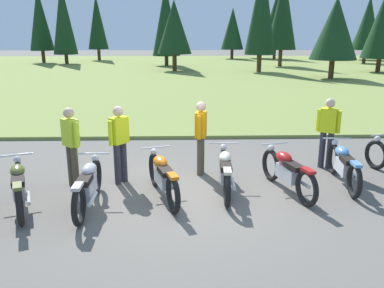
# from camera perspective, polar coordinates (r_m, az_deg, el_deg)

# --- Properties ---
(ground_plane) EXTENTS (140.00, 140.00, 0.00)m
(ground_plane) POSITION_cam_1_polar(r_m,az_deg,el_deg) (7.97, 0.13, -7.42)
(ground_plane) COLOR #605B54
(grass_moorland) EXTENTS (80.00, 44.00, 0.10)m
(grass_moorland) POSITION_cam_1_polar(r_m,az_deg,el_deg) (33.85, -1.32, 10.40)
(grass_moorland) COLOR olive
(grass_moorland) RESTS_ON ground
(forest_treeline) EXTENTS (44.71, 25.59, 8.61)m
(forest_treeline) POSITION_cam_1_polar(r_m,az_deg,el_deg) (40.72, 4.14, 17.01)
(forest_treeline) COLOR #47331E
(forest_treeline) RESTS_ON ground
(motorcycle_olive) EXTENTS (0.94, 1.99, 0.88)m
(motorcycle_olive) POSITION_cam_1_polar(r_m,az_deg,el_deg) (7.92, -23.52, -5.51)
(motorcycle_olive) COLOR black
(motorcycle_olive) RESTS_ON ground
(motorcycle_silver) EXTENTS (0.62, 2.10, 0.88)m
(motorcycle_silver) POSITION_cam_1_polar(r_m,az_deg,el_deg) (7.55, -14.65, -5.70)
(motorcycle_silver) COLOR black
(motorcycle_silver) RESTS_ON ground
(motorcycle_orange) EXTENTS (0.84, 2.04, 0.88)m
(motorcycle_orange) POSITION_cam_1_polar(r_m,az_deg,el_deg) (7.76, -4.21, -4.62)
(motorcycle_orange) COLOR black
(motorcycle_orange) RESTS_ON ground
(motorcycle_cream) EXTENTS (0.62, 2.10, 0.88)m
(motorcycle_cream) POSITION_cam_1_polar(r_m,az_deg,el_deg) (8.05, 4.76, -3.89)
(motorcycle_cream) COLOR black
(motorcycle_cream) RESTS_ON ground
(motorcycle_red) EXTENTS (0.79, 2.05, 0.88)m
(motorcycle_red) POSITION_cam_1_polar(r_m,az_deg,el_deg) (8.24, 13.50, -3.81)
(motorcycle_red) COLOR black
(motorcycle_red) RESTS_ON ground
(motorcycle_sky_blue) EXTENTS (0.62, 2.10, 0.88)m
(motorcycle_sky_blue) POSITION_cam_1_polar(r_m,az_deg,el_deg) (8.98, 20.87, -2.81)
(motorcycle_sky_blue) COLOR black
(motorcycle_sky_blue) RESTS_ON ground
(rider_checking_bike) EXTENTS (0.49, 0.37, 1.67)m
(rider_checking_bike) POSITION_cam_1_polar(r_m,az_deg,el_deg) (9.84, 18.88, 2.03)
(rider_checking_bike) COLOR #2D2D38
(rider_checking_bike) RESTS_ON ground
(rider_in_hivis_vest) EXTENTS (0.40, 0.44, 1.67)m
(rider_in_hivis_vest) POSITION_cam_1_polar(r_m,az_deg,el_deg) (8.49, -10.35, 0.56)
(rider_in_hivis_vest) COLOR #2D2D38
(rider_in_hivis_vest) RESTS_ON ground
(rider_with_back_turned) EXTENTS (0.29, 0.54, 1.67)m
(rider_with_back_turned) POSITION_cam_1_polar(r_m,az_deg,el_deg) (8.89, 1.27, 1.50)
(rider_with_back_turned) COLOR #4C4233
(rider_with_back_turned) RESTS_ON ground
(rider_near_row_end) EXTENTS (0.41, 0.42, 1.67)m
(rider_near_row_end) POSITION_cam_1_polar(r_m,az_deg,el_deg) (8.55, -16.94, 0.23)
(rider_near_row_end) COLOR #4C4233
(rider_near_row_end) RESTS_ON ground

